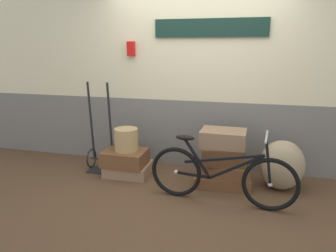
% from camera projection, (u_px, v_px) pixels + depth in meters
% --- Properties ---
extents(ground, '(9.73, 5.20, 0.06)m').
position_uv_depth(ground, '(185.00, 190.00, 3.94)').
color(ground, '#513823').
extents(station_building, '(7.73, 0.74, 2.63)m').
position_uv_depth(station_building, '(199.00, 77.00, 4.39)').
color(station_building, slate).
rests_on(station_building, ground).
extents(suitcase_0, '(0.60, 0.51, 0.15)m').
position_uv_depth(suitcase_0, '(128.00, 169.00, 4.33)').
color(suitcase_0, '#937051').
rests_on(suitcase_0, ground).
extents(suitcase_1, '(0.58, 0.44, 0.20)m').
position_uv_depth(suitcase_1, '(125.00, 158.00, 4.25)').
color(suitcase_1, brown).
rests_on(suitcase_1, suitcase_0).
extents(suitcase_2, '(0.73, 0.55, 0.14)m').
position_uv_depth(suitcase_2, '(222.00, 179.00, 4.02)').
color(suitcase_2, brown).
rests_on(suitcase_2, ground).
extents(suitcase_3, '(0.62, 0.48, 0.16)m').
position_uv_depth(suitcase_3, '(222.00, 168.00, 3.97)').
color(suitcase_3, brown).
rests_on(suitcase_3, suitcase_2).
extents(suitcase_4, '(0.55, 0.41, 0.22)m').
position_uv_depth(suitcase_4, '(223.00, 155.00, 3.89)').
color(suitcase_4, brown).
rests_on(suitcase_4, suitcase_3).
extents(suitcase_5, '(0.57, 0.42, 0.20)m').
position_uv_depth(suitcase_5, '(223.00, 138.00, 3.88)').
color(suitcase_5, '#937051').
rests_on(suitcase_5, suitcase_4).
extents(wicker_basket, '(0.32, 0.32, 0.30)m').
position_uv_depth(wicker_basket, '(126.00, 139.00, 4.20)').
color(wicker_basket, tan).
rests_on(wicker_basket, suitcase_1).
extents(luggage_trolley, '(0.38, 0.36, 1.26)m').
position_uv_depth(luggage_trolley, '(101.00, 149.00, 4.46)').
color(luggage_trolley, black).
rests_on(luggage_trolley, ground).
extents(burlap_sack, '(0.54, 0.46, 0.62)m').
position_uv_depth(burlap_sack, '(282.00, 165.00, 3.83)').
color(burlap_sack, '#9E8966').
rests_on(burlap_sack, ground).
extents(bicycle, '(1.66, 0.46, 0.84)m').
position_uv_depth(bicycle, '(220.00, 176.00, 3.47)').
color(bicycle, black).
rests_on(bicycle, ground).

